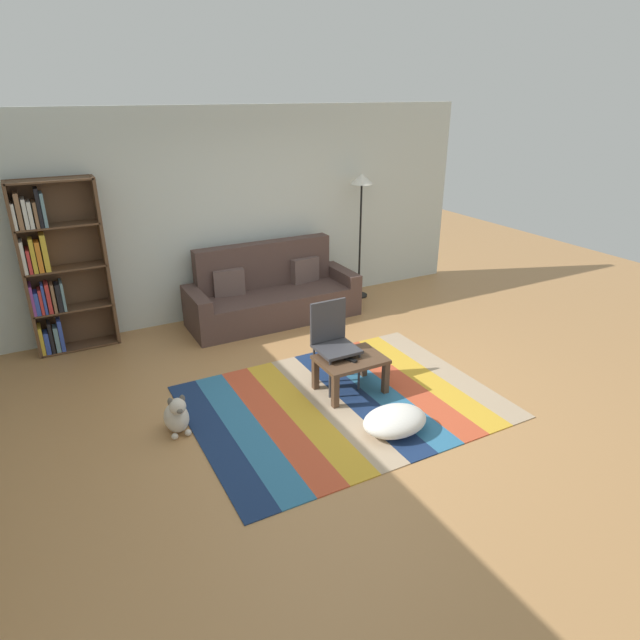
# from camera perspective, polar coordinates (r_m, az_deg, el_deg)

# --- Properties ---
(ground_plane) EXTENTS (14.00, 14.00, 0.00)m
(ground_plane) POSITION_cam_1_polar(r_m,az_deg,el_deg) (5.73, 1.69, -6.98)
(ground_plane) COLOR #B27F4C
(back_wall) EXTENTS (6.80, 0.10, 2.70)m
(back_wall) POSITION_cam_1_polar(r_m,az_deg,el_deg) (7.44, -8.20, 11.02)
(back_wall) COLOR silver
(back_wall) RESTS_ON ground_plane
(rug) EXTENTS (2.93, 2.22, 0.01)m
(rug) POSITION_cam_1_polar(r_m,az_deg,el_deg) (5.47, 2.41, -8.54)
(rug) COLOR navy
(rug) RESTS_ON ground_plane
(couch) EXTENTS (2.26, 0.80, 1.00)m
(couch) POSITION_cam_1_polar(r_m,az_deg,el_deg) (7.31, -5.08, 2.66)
(couch) COLOR #4C3833
(couch) RESTS_ON ground_plane
(bookshelf) EXTENTS (0.90, 0.28, 1.99)m
(bookshelf) POSITION_cam_1_polar(r_m,az_deg,el_deg) (6.86, -26.06, 4.86)
(bookshelf) COLOR brown
(bookshelf) RESTS_ON ground_plane
(coffee_table) EXTENTS (0.67, 0.49, 0.37)m
(coffee_table) POSITION_cam_1_polar(r_m,az_deg,el_deg) (5.51, 3.22, -4.65)
(coffee_table) COLOR #513826
(coffee_table) RESTS_ON rug
(pouf) EXTENTS (0.62, 0.45, 0.22)m
(pouf) POSITION_cam_1_polar(r_m,az_deg,el_deg) (5.02, 7.84, -10.42)
(pouf) COLOR white
(pouf) RESTS_ON rug
(dog) EXTENTS (0.22, 0.35, 0.40)m
(dog) POSITION_cam_1_polar(r_m,az_deg,el_deg) (5.13, -14.77, -9.69)
(dog) COLOR beige
(dog) RESTS_ON ground_plane
(standing_lamp) EXTENTS (0.32, 0.32, 1.80)m
(standing_lamp) POSITION_cam_1_polar(r_m,az_deg,el_deg) (7.82, 4.35, 12.89)
(standing_lamp) COLOR black
(standing_lamp) RESTS_ON ground_plane
(tv_remote) EXTENTS (0.10, 0.15, 0.02)m
(tv_remote) POSITION_cam_1_polar(r_m,az_deg,el_deg) (5.42, 3.16, -4.17)
(tv_remote) COLOR black
(tv_remote) RESTS_ON coffee_table
(folding_chair) EXTENTS (0.40, 0.40, 0.90)m
(folding_chair) POSITION_cam_1_polar(r_m,az_deg,el_deg) (5.55, 1.31, -1.81)
(folding_chair) COLOR #38383D
(folding_chair) RESTS_ON ground_plane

